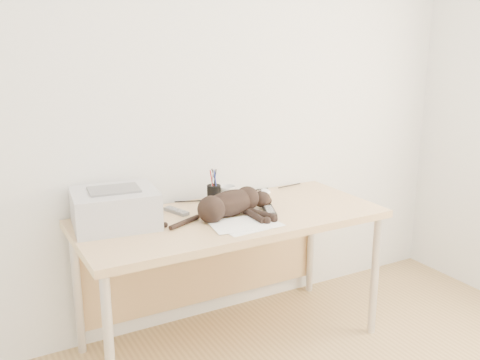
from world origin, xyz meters
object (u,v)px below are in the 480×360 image
pen_cup (214,194)px  mug (227,194)px  desk (223,234)px  mouse (265,190)px  printer (115,208)px  cat (229,205)px

pen_cup → mug: bearing=-1.7°
desk → mouse: (0.38, 0.19, 0.15)m
desk → mug: 0.24m
printer → cat: size_ratio=0.69×
desk → printer: size_ratio=3.65×
desk → mouse: mouse is taller
desk → printer: (-0.57, 0.05, 0.22)m
desk → pen_cup: (0.01, 0.14, 0.19)m
pen_cup → mouse: size_ratio=2.02×
cat → mug: cat is taller
printer → cat: bearing=-15.4°
printer → mug: size_ratio=4.47×
printer → cat: (0.55, -0.15, -0.03)m
desk → cat: size_ratio=2.51×
mug → mouse: 0.29m
cat → mug: (0.12, 0.24, -0.02)m
desk → mouse: bearing=26.7°
cat → mouse: cat is taller
cat → pen_cup: 0.25m
desk → mug: (0.10, 0.14, 0.18)m
mug → mouse: mug is taller
mug → printer: bearing=-172.3°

